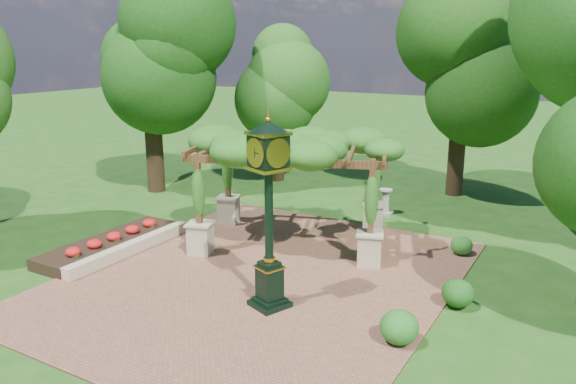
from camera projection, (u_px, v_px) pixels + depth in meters
The scene contains 13 objects.
ground at pixel (242, 291), 15.14m from camera, with size 120.00×120.00×0.00m, color #1E4714.
brick_plaza at pixel (262, 278), 15.97m from camera, with size 10.00×12.00×0.04m, color brown.
border_wall at pixel (131, 248), 17.73m from camera, with size 0.35×5.00×0.40m, color #C6B793.
flower_bed at pixel (110, 244), 18.17m from camera, with size 1.50×5.00×0.36m, color red.
pedestal_clock at pixel (269, 198), 13.49m from camera, with size 1.23×1.23×4.80m.
pergola at pixel (292, 150), 18.05m from camera, with size 7.06×5.65×3.86m.
sundial at pixel (385, 203), 21.89m from camera, with size 0.57×0.57×1.00m.
shrub_front at pixel (399, 327), 12.35m from camera, with size 0.86×0.86×0.78m, color #20621C.
shrub_mid at pixel (458, 293), 14.09m from camera, with size 0.80×0.80×0.72m, color #1A4914.
shrub_back at pixel (462, 245), 17.60m from camera, with size 0.68×0.68×0.61m, color #28691E.
tree_west_near at pixel (149, 53), 23.92m from camera, with size 4.51×4.51×8.86m.
tree_west_far at pixel (277, 77), 26.21m from camera, with size 3.49×3.49×7.27m.
tree_north at pixel (464, 64), 23.41m from camera, with size 4.31×4.31×8.22m.
Camera 1 is at (8.05, -11.46, 6.47)m, focal length 35.00 mm.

